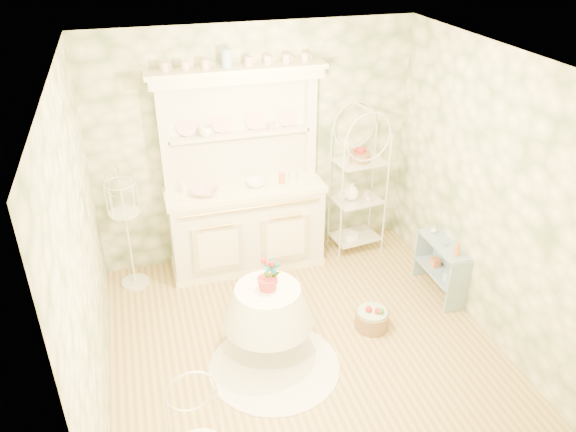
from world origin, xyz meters
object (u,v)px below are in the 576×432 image
object	(u,v)px
round_table	(268,322)
birdcage_stand	(127,229)
bakers_rack	(359,178)
kitchen_dresser	(244,176)
side_shelf	(441,270)
floor_basket	(372,317)

from	to	relation	value
round_table	birdcage_stand	distance (m)	1.90
bakers_rack	birdcage_stand	world-z (taller)	bakers_rack
kitchen_dresser	birdcage_stand	world-z (taller)	kitchen_dresser
side_shelf	bakers_rack	bearing A→B (deg)	121.80
side_shelf	birdcage_stand	bearing A→B (deg)	167.87
birdcage_stand	floor_basket	bearing A→B (deg)	-32.33
birdcage_stand	floor_basket	size ratio (longest dim) A/B	3.80
round_table	side_shelf	bearing A→B (deg)	10.77
round_table	floor_basket	size ratio (longest dim) A/B	1.79
bakers_rack	side_shelf	xyz separation A→B (m)	(0.53, -1.12, -0.65)
kitchen_dresser	round_table	bearing A→B (deg)	-94.98
round_table	birdcage_stand	size ratio (longest dim) A/B	0.47
round_table	birdcage_stand	xyz separation A→B (m)	(-1.17, 1.46, 0.38)
birdcage_stand	side_shelf	bearing A→B (deg)	-18.65
side_shelf	birdcage_stand	xyz separation A→B (m)	(-3.18, 1.07, 0.42)
floor_basket	side_shelf	bearing A→B (deg)	20.20
round_table	birdcage_stand	bearing A→B (deg)	128.73
kitchen_dresser	birdcage_stand	bearing A→B (deg)	-177.75
kitchen_dresser	side_shelf	size ratio (longest dim) A/B	3.38
kitchen_dresser	bakers_rack	xyz separation A→B (m)	(1.35, -0.00, -0.20)
bakers_rack	round_table	distance (m)	2.20
bakers_rack	floor_basket	bearing A→B (deg)	-113.52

